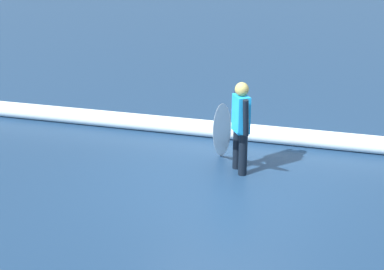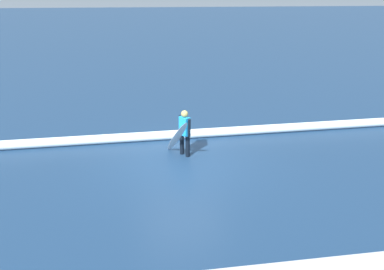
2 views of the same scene
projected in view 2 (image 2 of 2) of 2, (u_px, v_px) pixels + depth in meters
name	position (u px, v px, depth m)	size (l,w,h in m)	color
ground_plane	(182.00, 163.00, 12.19)	(174.04, 174.04, 0.00)	navy
surfer	(185.00, 131.00, 12.43)	(0.36, 0.49, 1.50)	black
surfboard	(177.00, 137.00, 12.28)	(0.74, 1.57, 1.45)	white
wave_crest_foreground	(167.00, 135.00, 13.95)	(0.32, 0.32, 25.99)	white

